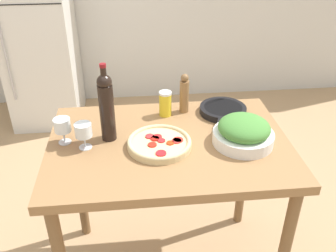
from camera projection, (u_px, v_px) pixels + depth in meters
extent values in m
cube|color=silver|center=(39.00, 37.00, 3.41)|extent=(0.61, 0.66, 1.65)
cube|color=black|center=(23.00, 5.00, 2.94)|extent=(0.60, 0.01, 0.01)
cylinder|color=#B2B2B7|center=(7.00, 60.00, 3.14)|extent=(0.02, 0.02, 0.74)
cube|color=olive|center=(169.00, 145.00, 1.79)|extent=(1.14, 0.79, 0.05)
cylinder|color=brown|center=(79.00, 181.00, 2.26)|extent=(0.06, 0.06, 0.85)
cylinder|color=brown|center=(244.00, 170.00, 2.36)|extent=(0.06, 0.06, 0.85)
cylinder|color=black|center=(107.00, 113.00, 1.73)|extent=(0.07, 0.07, 0.28)
sphere|color=black|center=(104.00, 82.00, 1.65)|extent=(0.07, 0.07, 0.07)
cylinder|color=black|center=(104.00, 75.00, 1.63)|extent=(0.03, 0.03, 0.07)
cylinder|color=maroon|center=(103.00, 65.00, 1.61)|extent=(0.03, 0.03, 0.02)
cylinder|color=silver|center=(86.00, 147.00, 1.73)|extent=(0.06, 0.06, 0.00)
cylinder|color=silver|center=(85.00, 141.00, 1.72)|extent=(0.01, 0.01, 0.06)
cylinder|color=white|center=(83.00, 130.00, 1.69)|extent=(0.08, 0.08, 0.06)
cylinder|color=maroon|center=(84.00, 133.00, 1.69)|extent=(0.07, 0.07, 0.03)
cylinder|color=silver|center=(65.00, 142.00, 1.77)|extent=(0.06, 0.06, 0.00)
cylinder|color=silver|center=(64.00, 136.00, 1.75)|extent=(0.01, 0.01, 0.06)
cylinder|color=white|center=(62.00, 125.00, 1.72)|extent=(0.08, 0.08, 0.06)
cylinder|color=maroon|center=(63.00, 130.00, 1.74)|extent=(0.07, 0.07, 0.01)
cylinder|color=olive|center=(184.00, 97.00, 1.99)|extent=(0.05, 0.05, 0.18)
sphere|color=brown|center=(185.00, 78.00, 1.93)|extent=(0.04, 0.04, 0.04)
cylinder|color=white|center=(243.00, 138.00, 1.75)|extent=(0.29, 0.29, 0.06)
ellipsoid|color=#478438|center=(244.00, 128.00, 1.72)|extent=(0.24, 0.24, 0.10)
cylinder|color=#DBC189|center=(159.00, 144.00, 1.73)|extent=(0.30, 0.30, 0.02)
torus|color=#DBC189|center=(159.00, 142.00, 1.73)|extent=(0.30, 0.30, 0.02)
cylinder|color=red|center=(150.00, 136.00, 1.77)|extent=(0.04, 0.04, 0.01)
cylinder|color=red|center=(169.00, 143.00, 1.72)|extent=(0.03, 0.03, 0.01)
cylinder|color=red|center=(177.00, 141.00, 1.73)|extent=(0.04, 0.04, 0.01)
cylinder|color=red|center=(155.00, 139.00, 1.75)|extent=(0.04, 0.04, 0.01)
cylinder|color=red|center=(162.00, 141.00, 1.73)|extent=(0.04, 0.04, 0.01)
cylinder|color=red|center=(178.00, 140.00, 1.74)|extent=(0.05, 0.05, 0.01)
cylinder|color=red|center=(157.00, 137.00, 1.76)|extent=(0.04, 0.04, 0.01)
cylinder|color=red|center=(161.00, 153.00, 1.65)|extent=(0.05, 0.05, 0.01)
cylinder|color=red|center=(152.00, 145.00, 1.70)|extent=(0.04, 0.04, 0.01)
cylinder|color=yellow|center=(165.00, 105.00, 1.97)|extent=(0.06, 0.06, 0.12)
cylinder|color=white|center=(165.00, 93.00, 1.93)|extent=(0.07, 0.07, 0.01)
cylinder|color=black|center=(223.00, 110.00, 2.01)|extent=(0.25, 0.25, 0.04)
cylinder|color=black|center=(223.00, 109.00, 2.01)|extent=(0.20, 0.20, 0.03)
cube|color=black|center=(219.00, 127.00, 1.84)|extent=(0.07, 0.15, 0.02)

